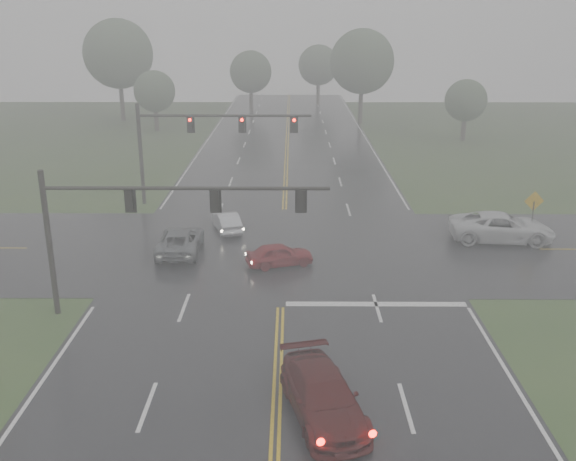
{
  "coord_description": "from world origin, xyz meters",
  "views": [
    {
      "loc": [
        0.52,
        -13.17,
        12.88
      ],
      "look_at": [
        0.34,
        16.0,
        3.15
      ],
      "focal_mm": 40.0,
      "sensor_mm": 36.0,
      "label": 1
    }
  ],
  "objects_px": {
    "sedan_silver": "(227,231)",
    "signal_gantry_near": "(134,215)",
    "sedan_maroon": "(323,416)",
    "sedan_red": "(280,265)",
    "car_grey": "(181,253)",
    "signal_gantry_far": "(192,134)",
    "pickup_white": "(500,241)"
  },
  "relations": [
    {
      "from": "signal_gantry_near",
      "to": "signal_gantry_far",
      "type": "height_order",
      "value": "signal_gantry_far"
    },
    {
      "from": "sedan_maroon",
      "to": "pickup_white",
      "type": "distance_m",
      "value": 21.41
    },
    {
      "from": "sedan_maroon",
      "to": "sedan_red",
      "type": "xyz_separation_m",
      "value": [
        -1.72,
        13.87,
        0.0
      ]
    },
    {
      "from": "pickup_white",
      "to": "signal_gantry_far",
      "type": "xyz_separation_m",
      "value": [
        -19.63,
        8.03,
        5.05
      ]
    },
    {
      "from": "sedan_red",
      "to": "signal_gantry_near",
      "type": "height_order",
      "value": "signal_gantry_near"
    },
    {
      "from": "pickup_white",
      "to": "sedan_silver",
      "type": "bearing_deg",
      "value": 88.6
    },
    {
      "from": "sedan_red",
      "to": "sedan_maroon",
      "type": "bearing_deg",
      "value": 169.81
    },
    {
      "from": "sedan_red",
      "to": "sedan_silver",
      "type": "height_order",
      "value": "sedan_red"
    },
    {
      "from": "signal_gantry_near",
      "to": "signal_gantry_far",
      "type": "bearing_deg",
      "value": 90.42
    },
    {
      "from": "pickup_white",
      "to": "signal_gantry_near",
      "type": "bearing_deg",
      "value": 122.03
    },
    {
      "from": "signal_gantry_far",
      "to": "sedan_silver",
      "type": "bearing_deg",
      "value": -65.24
    },
    {
      "from": "sedan_maroon",
      "to": "car_grey",
      "type": "bearing_deg",
      "value": 101.02
    },
    {
      "from": "car_grey",
      "to": "signal_gantry_far",
      "type": "relative_size",
      "value": 0.41
    },
    {
      "from": "car_grey",
      "to": "pickup_white",
      "type": "bearing_deg",
      "value": -174.6
    },
    {
      "from": "pickup_white",
      "to": "signal_gantry_far",
      "type": "distance_m",
      "value": 21.8
    },
    {
      "from": "sedan_silver",
      "to": "sedan_maroon",
      "type": "bearing_deg",
      "value": 87.51
    },
    {
      "from": "sedan_red",
      "to": "signal_gantry_far",
      "type": "bearing_deg",
      "value": 10.19
    },
    {
      "from": "sedan_silver",
      "to": "signal_gantry_near",
      "type": "distance_m",
      "value": 13.07
    },
    {
      "from": "sedan_silver",
      "to": "signal_gantry_near",
      "type": "height_order",
      "value": "signal_gantry_near"
    },
    {
      "from": "car_grey",
      "to": "signal_gantry_near",
      "type": "distance_m",
      "value": 9.24
    },
    {
      "from": "sedan_maroon",
      "to": "signal_gantry_far",
      "type": "xyz_separation_m",
      "value": [
        -8.05,
        26.04,
        5.05
      ]
    },
    {
      "from": "sedan_silver",
      "to": "signal_gantry_far",
      "type": "bearing_deg",
      "value": -82.36
    },
    {
      "from": "sedan_silver",
      "to": "signal_gantry_far",
      "type": "relative_size",
      "value": 0.3
    },
    {
      "from": "sedan_maroon",
      "to": "sedan_silver",
      "type": "distance_m",
      "value": 20.45
    },
    {
      "from": "sedan_maroon",
      "to": "sedan_silver",
      "type": "bearing_deg",
      "value": 90.47
    },
    {
      "from": "signal_gantry_near",
      "to": "sedan_maroon",
      "type": "bearing_deg",
      "value": -45.0
    },
    {
      "from": "car_grey",
      "to": "pickup_white",
      "type": "relative_size",
      "value": 0.82
    },
    {
      "from": "car_grey",
      "to": "pickup_white",
      "type": "distance_m",
      "value": 19.15
    },
    {
      "from": "sedan_maroon",
      "to": "pickup_white",
      "type": "xyz_separation_m",
      "value": [
        11.58,
        18.01,
        0.0
      ]
    },
    {
      "from": "sedan_maroon",
      "to": "signal_gantry_near",
      "type": "bearing_deg",
      "value": 120.83
    },
    {
      "from": "car_grey",
      "to": "signal_gantry_near",
      "type": "xyz_separation_m",
      "value": [
        -0.47,
        -7.93,
        4.72
      ]
    },
    {
      "from": "car_grey",
      "to": "sedan_maroon",
      "type": "bearing_deg",
      "value": 114.1
    }
  ]
}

